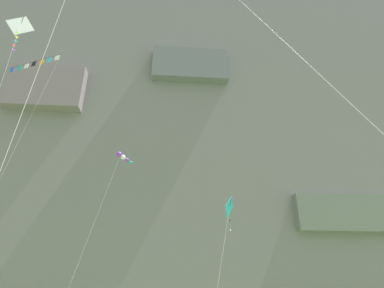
% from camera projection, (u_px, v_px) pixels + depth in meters
% --- Properties ---
extents(cliff_face, '(180.00, 24.84, 71.65)m').
position_uv_depth(cliff_face, '(186.00, 127.00, 70.22)').
color(cliff_face, slate).
rests_on(cliff_face, ground).
extents(kite_windsock_front_field, '(4.01, 4.51, 14.46)m').
position_uv_depth(kite_windsock_front_field, '(122.00, 158.00, 29.82)').
color(kite_windsock_front_field, purple).
rests_on(kite_windsock_front_field, ground).
extents(kite_diamond_far_left, '(2.55, 3.71, 21.41)m').
position_uv_depth(kite_diamond_far_left, '(18.00, 32.00, 22.73)').
color(kite_diamond_far_left, white).
rests_on(kite_diamond_far_left, ground).
extents(kite_banner_mid_center, '(6.64, 4.46, 25.29)m').
position_uv_depth(kite_banner_mid_center, '(33.00, 68.00, 33.53)').
color(kite_banner_mid_center, black).
rests_on(kite_banner_mid_center, ground).
extents(kite_diamond_low_right, '(3.19, 6.47, 10.09)m').
position_uv_depth(kite_diamond_low_right, '(229.00, 209.00, 27.04)').
color(kite_diamond_low_right, teal).
rests_on(kite_diamond_low_right, ground).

